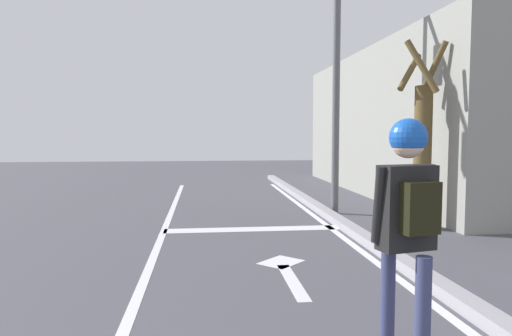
# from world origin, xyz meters

# --- Properties ---
(lane_line_center) EXTENTS (0.12, 20.00, 0.01)m
(lane_line_center) POSITION_xyz_m (0.03, 6.00, 0.00)
(lane_line_center) COLOR silver
(lane_line_center) RESTS_ON ground
(lane_line_curbside) EXTENTS (0.12, 20.00, 0.01)m
(lane_line_curbside) POSITION_xyz_m (3.11, 6.00, 0.00)
(lane_line_curbside) COLOR silver
(lane_line_curbside) RESTS_ON ground
(stop_bar) EXTENTS (3.23, 0.40, 0.01)m
(stop_bar) POSITION_xyz_m (1.64, 8.50, 0.00)
(stop_bar) COLOR silver
(stop_bar) RESTS_ON ground
(lane_arrow_stem) EXTENTS (0.16, 1.40, 0.01)m
(lane_arrow_stem) POSITION_xyz_m (1.80, 5.41, 0.00)
(lane_arrow_stem) COLOR silver
(lane_arrow_stem) RESTS_ON ground
(lane_arrow_head) EXTENTS (0.71, 0.71, 0.01)m
(lane_arrow_head) POSITION_xyz_m (1.80, 6.26, 0.00)
(lane_arrow_head) COLOR silver
(lane_arrow_head) RESTS_ON ground
(curb_strip) EXTENTS (0.24, 24.00, 0.14)m
(curb_strip) POSITION_xyz_m (3.36, 6.00, 0.07)
(curb_strip) COLOR #97939B
(curb_strip) RESTS_ON ground
(skater) EXTENTS (0.49, 0.65, 1.80)m
(skater) POSITION_xyz_m (2.19, 3.14, 1.24)
(skater) COLOR navy
(skater) RESTS_ON skateboard
(traffic_signal_mast) EXTENTS (4.98, 0.34, 5.83)m
(traffic_signal_mast) POSITION_xyz_m (2.22, 10.00, 4.20)
(traffic_signal_mast) COLOR #5A5A5F
(traffic_signal_mast) RESTS_ON ground
(roadside_tree) EXTENTS (0.95, 0.97, 3.47)m
(roadside_tree) POSITION_xyz_m (4.77, 8.25, 1.52)
(roadside_tree) COLOR brown
(roadside_tree) RESTS_ON ground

